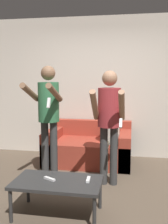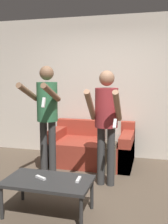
# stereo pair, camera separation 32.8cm
# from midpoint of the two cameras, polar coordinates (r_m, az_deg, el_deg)

# --- Properties ---
(ground_plane) EXTENTS (14.00, 14.00, 0.00)m
(ground_plane) POSITION_cam_midpoint_polar(r_m,az_deg,el_deg) (3.62, -2.40, -17.76)
(ground_plane) COLOR brown
(wall_back) EXTENTS (6.40, 0.06, 2.70)m
(wall_back) POSITION_cam_midpoint_polar(r_m,az_deg,el_deg) (5.14, 2.20, 5.38)
(wall_back) COLOR beige
(wall_back) RESTS_ON ground_plane
(couch) EXTENTS (1.52, 0.96, 0.72)m
(couch) POSITION_cam_midpoint_polar(r_m,az_deg,el_deg) (4.83, -0.92, -7.89)
(couch) COLOR #9E3828
(couch) RESTS_ON ground_plane
(person_standing_left) EXTENTS (0.43, 0.72, 1.71)m
(person_standing_left) POSITION_cam_midpoint_polar(r_m,az_deg,el_deg) (3.88, -10.18, 0.37)
(person_standing_left) COLOR #383838
(person_standing_left) RESTS_ON ground_plane
(person_standing_right) EXTENTS (0.44, 0.63, 1.64)m
(person_standing_right) POSITION_cam_midpoint_polar(r_m,az_deg,el_deg) (3.68, 2.96, -0.69)
(person_standing_right) COLOR #383838
(person_standing_right) RESTS_ON ground_plane
(person_seated) EXTENTS (0.29, 0.52, 1.15)m
(person_seated) POSITION_cam_midpoint_polar(r_m,az_deg,el_deg) (4.45, 3.76, -4.37)
(person_seated) COLOR brown
(person_seated) RESTS_ON ground_plane
(coffee_table) EXTENTS (0.98, 0.56, 0.41)m
(coffee_table) POSITION_cam_midpoint_polar(r_m,az_deg,el_deg) (3.06, -8.98, -15.27)
(coffee_table) COLOR #2D2D2D
(coffee_table) RESTS_ON ground_plane
(remote_near) EXTENTS (0.15, 0.10, 0.02)m
(remote_near) POSITION_cam_midpoint_polar(r_m,az_deg,el_deg) (3.08, -10.65, -14.15)
(remote_near) COLOR white
(remote_near) RESTS_ON coffee_table
(remote_far) EXTENTS (0.04, 0.15, 0.02)m
(remote_far) POSITION_cam_midpoint_polar(r_m,az_deg,el_deg) (3.01, -2.28, -14.50)
(remote_far) COLOR white
(remote_far) RESTS_ON coffee_table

